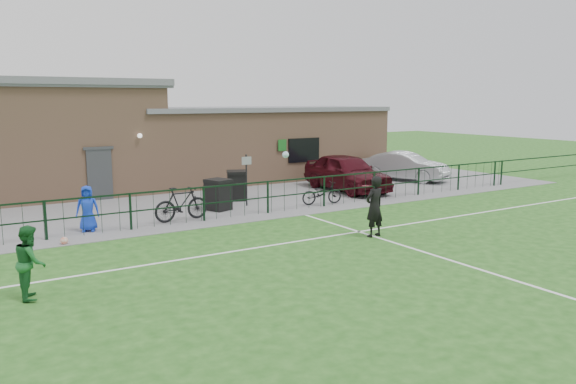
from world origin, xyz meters
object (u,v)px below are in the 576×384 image
sign_post (246,180)px  outfield_player (30,262)px  car_silver (405,166)px  bicycle_e (322,193)px  wheelie_bin_left (218,196)px  spectator_child (87,209)px  car_maroon (347,172)px  wheelie_bin_right (237,186)px  ball_ground (64,241)px  bicycle_d (181,204)px

sign_post → outfield_player: 10.86m
car_silver → bicycle_e: 8.08m
wheelie_bin_left → spectator_child: size_ratio=0.75×
car_maroon → outfield_player: car_maroon is taller
wheelie_bin_left → wheelie_bin_right: bearing=25.8°
spectator_child → sign_post: bearing=29.0°
sign_post → car_silver: 10.26m
sign_post → wheelie_bin_right: bearing=79.6°
ball_ground → outfield_player: bearing=-108.1°
car_maroon → bicycle_d: bearing=-164.0°
wheelie_bin_left → outfield_player: size_ratio=0.69×
bicycle_e → ball_ground: (-9.82, -1.16, -0.35)m
wheelie_bin_right → spectator_child: size_ratio=0.78×
car_silver → bicycle_d: bearing=169.0°
wheelie_bin_right → bicycle_d: size_ratio=0.57×
wheelie_bin_left → outfield_player: bearing=-157.5°
car_silver → ball_ground: 17.78m
bicycle_e → outfield_player: outfield_player is taller
spectator_child → ball_ground: bearing=-108.5°
sign_post → bicycle_e: size_ratio=1.19×
sign_post → spectator_child: sign_post is taller
bicycle_d → spectator_child: (-3.06, 0.08, 0.14)m
car_maroon → car_silver: car_maroon is taller
wheelie_bin_right → sign_post: size_ratio=0.56×
bicycle_d → ball_ground: bearing=102.2°
wheelie_bin_right → ball_ground: 8.33m
bicycle_e → car_silver: bearing=-56.4°
car_maroon → outfield_player: bearing=-149.5°
outfield_player → bicycle_e: bearing=-56.0°
car_silver → sign_post: bearing=166.3°
wheelie_bin_right → outfield_player: size_ratio=0.72×
wheelie_bin_right → bicycle_e: 3.57m
sign_post → spectator_child: 6.31m
bicycle_d → outfield_player: 7.68m
spectator_child → bicycle_e: bearing=17.6°
bicycle_e → spectator_child: 8.87m
car_silver → outfield_player: outfield_player is taller
outfield_player → wheelie_bin_right: bearing=-39.4°
bicycle_e → wheelie_bin_left: bearing=85.1°
wheelie_bin_right → bicycle_d: bearing=-120.0°
wheelie_bin_left → ball_ground: wheelie_bin_left is taller
bicycle_d → outfield_player: outfield_player is taller
spectator_child → wheelie_bin_left: bearing=29.5°
wheelie_bin_left → wheelie_bin_right: (1.54, 1.55, 0.02)m
bicycle_e → car_maroon: bearing=-42.9°
bicycle_e → ball_ground: 9.89m
wheelie_bin_left → car_silver: (11.37, 2.13, 0.18)m
car_silver → bicycle_e: (-7.41, -3.20, -0.28)m
car_maroon → bicycle_e: size_ratio=2.91×
wheelie_bin_left → outfield_player: (-7.25, -6.49, 0.22)m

